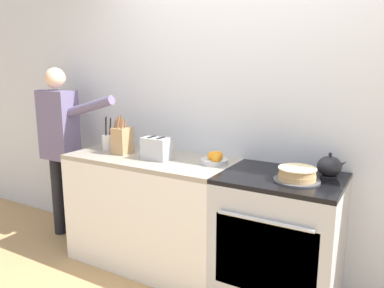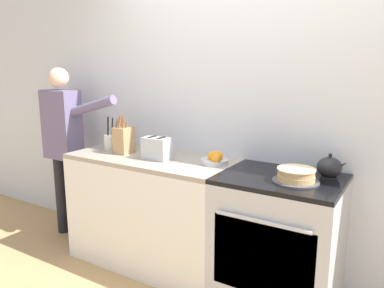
% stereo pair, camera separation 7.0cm
% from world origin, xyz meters
% --- Properties ---
extents(wall_back, '(8.00, 0.04, 2.60)m').
position_xyz_m(wall_back, '(0.00, 0.63, 1.30)').
color(wall_back, silver).
rests_on(wall_back, ground_plane).
extents(counter_cabinet, '(1.33, 0.61, 0.90)m').
position_xyz_m(counter_cabinet, '(-0.72, 0.31, 0.45)').
color(counter_cabinet, white).
rests_on(counter_cabinet, ground_plane).
extents(stove_range, '(0.78, 0.65, 0.90)m').
position_xyz_m(stove_range, '(0.33, 0.30, 0.45)').
color(stove_range, '#B7BABF').
rests_on(stove_range, ground_plane).
extents(layer_cake, '(0.29, 0.29, 0.09)m').
position_xyz_m(layer_cake, '(0.44, 0.25, 0.94)').
color(layer_cake, '#4C4C51').
rests_on(layer_cake, stove_range).
extents(tea_kettle, '(0.19, 0.16, 0.16)m').
position_xyz_m(tea_kettle, '(0.60, 0.46, 0.97)').
color(tea_kettle, '#232328').
rests_on(tea_kettle, stove_range).
extents(knife_block, '(0.12, 0.15, 0.31)m').
position_xyz_m(knife_block, '(-0.98, 0.29, 1.01)').
color(knife_block, tan).
rests_on(knife_block, counter_cabinet).
extents(utensil_crock, '(0.11, 0.11, 0.28)m').
position_xyz_m(utensil_crock, '(-1.17, 0.33, 0.97)').
color(utensil_crock, silver).
rests_on(utensil_crock, counter_cabinet).
extents(fruit_bowl, '(0.20, 0.20, 0.09)m').
position_xyz_m(fruit_bowl, '(-0.18, 0.36, 0.94)').
color(fruit_bowl, '#B7BABF').
rests_on(fruit_bowl, counter_cabinet).
extents(toaster, '(0.23, 0.13, 0.17)m').
position_xyz_m(toaster, '(-0.63, 0.26, 0.99)').
color(toaster, '#B7BABF').
rests_on(toaster, counter_cabinet).
extents(person_baker, '(0.91, 0.20, 1.59)m').
position_xyz_m(person_baker, '(-1.74, 0.30, 0.95)').
color(person_baker, black).
rests_on(person_baker, ground_plane).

